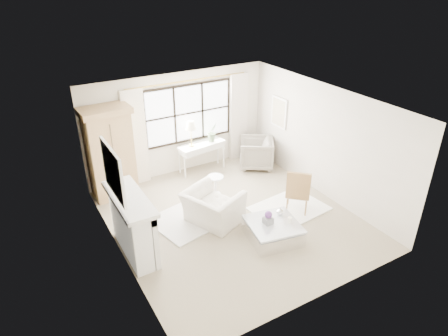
{
  "coord_description": "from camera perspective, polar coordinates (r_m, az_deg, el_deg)",
  "views": [
    {
      "loc": [
        -3.89,
        -6.31,
        5.09
      ],
      "look_at": [
        -0.1,
        0.2,
        1.21
      ],
      "focal_mm": 32.0,
      "sensor_mm": 36.0,
      "label": 1
    }
  ],
  "objects": [
    {
      "name": "floor",
      "position": [
        8.99,
        1.21,
        -7.25
      ],
      "size": [
        5.5,
        5.5,
        0.0
      ],
      "primitive_type": "plane",
      "color": "gray",
      "rests_on": "ground"
    },
    {
      "name": "ceiling",
      "position": [
        7.79,
        1.41,
        9.35
      ],
      "size": [
        5.5,
        5.5,
        0.0
      ],
      "primitive_type": "plane",
      "rotation": [
        3.14,
        0.0,
        0.0
      ],
      "color": "silver",
      "rests_on": "ground"
    },
    {
      "name": "wall_back",
      "position": [
        10.55,
        -6.54,
        6.28
      ],
      "size": [
        5.0,
        0.0,
        5.0
      ],
      "primitive_type": "plane",
      "rotation": [
        1.57,
        0.0,
        0.0
      ],
      "color": "white",
      "rests_on": "ground"
    },
    {
      "name": "wall_front",
      "position": [
        6.47,
        14.25,
        -9.08
      ],
      "size": [
        5.0,
        0.0,
        5.0
      ],
      "primitive_type": "plane",
      "rotation": [
        -1.57,
        0.0,
        0.0
      ],
      "color": "white",
      "rests_on": "ground"
    },
    {
      "name": "wall_left",
      "position": [
        7.47,
        -15.35,
        -3.91
      ],
      "size": [
        0.0,
        5.5,
        5.5
      ],
      "primitive_type": "plane",
      "rotation": [
        1.57,
        0.0,
        1.57
      ],
      "color": "white",
      "rests_on": "ground"
    },
    {
      "name": "wall_right",
      "position": [
        9.73,
        14.0,
        3.78
      ],
      "size": [
        0.0,
        5.5,
        5.5
      ],
      "primitive_type": "plane",
      "rotation": [
        1.57,
        0.0,
        -1.57
      ],
      "color": "beige",
      "rests_on": "ground"
    },
    {
      "name": "window_pane",
      "position": [
        10.56,
        -5.07,
        7.82
      ],
      "size": [
        2.4,
        0.02,
        1.5
      ],
      "primitive_type": "cube",
      "color": "white",
      "rests_on": "wall_back"
    },
    {
      "name": "window_frame",
      "position": [
        10.55,
        -5.05,
        7.8
      ],
      "size": [
        2.5,
        0.04,
        1.5
      ],
      "primitive_type": null,
      "color": "black",
      "rests_on": "wall_back"
    },
    {
      "name": "curtain_rod",
      "position": [
        10.25,
        -5.13,
        12.31
      ],
      "size": [
        3.3,
        0.04,
        0.04
      ],
      "primitive_type": "cylinder",
      "rotation": [
        0.0,
        1.57,
        0.0
      ],
      "color": "#AC8A3B",
      "rests_on": "wall_back"
    },
    {
      "name": "curtain_left",
      "position": [
        10.12,
        -12.48,
        4.17
      ],
      "size": [
        0.55,
        0.1,
        2.47
      ],
      "primitive_type": "cube",
      "color": "white",
      "rests_on": "ground"
    },
    {
      "name": "curtain_right",
      "position": [
        11.3,
        2.1,
        7.25
      ],
      "size": [
        0.55,
        0.1,
        2.47
      ],
      "primitive_type": "cube",
      "color": "beige",
      "rests_on": "ground"
    },
    {
      "name": "fireplace",
      "position": [
        7.89,
        -13.14,
        -7.88
      ],
      "size": [
        0.58,
        1.66,
        1.26
      ],
      "color": "silver",
      "rests_on": "ground"
    },
    {
      "name": "mirror_frame",
      "position": [
        7.24,
        -15.59,
        -0.53
      ],
      "size": [
        0.05,
        1.15,
        0.95
      ],
      "primitive_type": "cube",
      "color": "white",
      "rests_on": "wall_left"
    },
    {
      "name": "mirror_glass",
      "position": [
        7.25,
        -15.37,
        -0.47
      ],
      "size": [
        0.02,
        1.0,
        0.8
      ],
      "primitive_type": "cube",
      "color": "silver",
      "rests_on": "wall_left"
    },
    {
      "name": "art_frame",
      "position": [
        10.83,
        7.87,
        7.88
      ],
      "size": [
        0.04,
        0.62,
        0.82
      ],
      "primitive_type": "cube",
      "color": "white",
      "rests_on": "wall_right"
    },
    {
      "name": "art_canvas",
      "position": [
        10.81,
        7.78,
        7.86
      ],
      "size": [
        0.01,
        0.52,
        0.72
      ],
      "primitive_type": "cube",
      "color": "beige",
      "rests_on": "wall_right"
    },
    {
      "name": "mantel_lamp",
      "position": [
        8.01,
        -15.33,
        0.8
      ],
      "size": [
        0.22,
        0.22,
        0.51
      ],
      "color": "black",
      "rests_on": "fireplace"
    },
    {
      "name": "armoire",
      "position": [
        9.72,
        -15.94,
        2.15
      ],
      "size": [
        1.15,
        0.75,
        2.24
      ],
      "rotation": [
        0.0,
        0.0,
        0.05
      ],
      "color": "tan",
      "rests_on": "floor"
    },
    {
      "name": "console_table",
      "position": [
        10.85,
        -3.18,
        1.56
      ],
      "size": [
        1.35,
        0.62,
        0.8
      ],
      "rotation": [
        0.0,
        0.0,
        0.13
      ],
      "color": "white",
      "rests_on": "floor"
    },
    {
      "name": "console_lamp",
      "position": [
        10.36,
        -4.77,
        6.0
      ],
      "size": [
        0.28,
        0.28,
        0.69
      ],
      "color": "#B3933E",
      "rests_on": "console_table"
    },
    {
      "name": "orchid_plant",
      "position": [
        10.74,
        -1.68,
        5.15
      ],
      "size": [
        0.32,
        0.27,
        0.52
      ],
      "primitive_type": "imported",
      "rotation": [
        0.0,
        0.0,
        0.17
      ],
      "color": "#526D48",
      "rests_on": "console_table"
    },
    {
      "name": "side_table",
      "position": [
        9.71,
        -1.24,
        -2.13
      ],
      "size": [
        0.4,
        0.4,
        0.51
      ],
      "color": "white",
      "rests_on": "floor"
    },
    {
      "name": "rug_left",
      "position": [
        9.07,
        -4.17,
        -6.88
      ],
      "size": [
        2.1,
        1.69,
        0.03
      ],
      "primitive_type": "cube",
      "rotation": [
        0.0,
        0.0,
        0.22
      ],
      "color": "silver",
      "rests_on": "floor"
    },
    {
      "name": "rug_right",
      "position": [
        9.43,
        9.28,
        -5.73
      ],
      "size": [
        1.75,
        1.38,
        0.03
      ],
      "primitive_type": "cube",
      "rotation": [
        0.0,
        0.0,
        0.11
      ],
      "color": "white",
      "rests_on": "floor"
    },
    {
      "name": "club_armchair",
      "position": [
        8.7,
        -1.63,
        -5.62
      ],
      "size": [
        1.37,
        1.44,
        0.75
      ],
      "primitive_type": "imported",
      "rotation": [
        0.0,
        0.0,
        1.97
      ],
      "color": "silver",
      "rests_on": "floor"
    },
    {
      "name": "wingback_chair",
      "position": [
        11.08,
        4.63,
        2.15
      ],
      "size": [
        1.24,
        1.23,
        0.83
      ],
      "primitive_type": "imported",
      "rotation": [
        0.0,
        0.0,
        -2.15
      ],
      "color": "gray",
      "rests_on": "floor"
    },
    {
      "name": "french_chair",
      "position": [
        9.22,
        10.4,
        -4.49
      ],
      "size": [
        0.68,
        0.68,
        1.08
      ],
      "rotation": [
        0.0,
        0.0,
        2.39
      ],
      "color": "#B08049",
      "rests_on": "floor"
    },
    {
      "name": "coffee_table",
      "position": [
        8.37,
        7.0,
        -8.93
      ],
      "size": [
        1.17,
        1.17,
        0.38
      ],
      "rotation": [
        0.0,
        0.0,
        -0.19
      ],
      "color": "silver",
      "rests_on": "floor"
    },
    {
      "name": "planter_box",
      "position": [
        8.2,
        6.31,
        -7.46
      ],
      "size": [
        0.19,
        0.19,
        0.13
      ],
      "primitive_type": "cube",
      "rotation": [
        0.0,
        0.0,
        0.07
      ],
      "color": "slate",
      "rests_on": "coffee_table"
    },
    {
      "name": "planter_flowers",
      "position": [
        8.12,
        6.36,
        -6.64
      ],
      "size": [
        0.15,
        0.15,
        0.15
      ],
      "primitive_type": "sphere",
      "color": "#5A2F76",
      "rests_on": "planter_box"
    },
    {
      "name": "pillar_candle",
      "position": [
        8.29,
        9.38,
        -7.33
      ],
      "size": [
        0.09,
        0.09,
        0.12
      ],
      "primitive_type": "cylinder",
      "color": "white",
      "rests_on": "coffee_table"
    },
    {
      "name": "coffee_vase",
      "position": [
        8.49,
        8.01,
        -6.12
      ],
      "size": [
        0.15,
        0.15,
        0.16
      ],
      "primitive_type": "imported",
      "rotation": [
        0.0,
        0.0,
        0.01
      ],
      "color": "silver",
      "rests_on": "coffee_table"
    }
  ]
}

